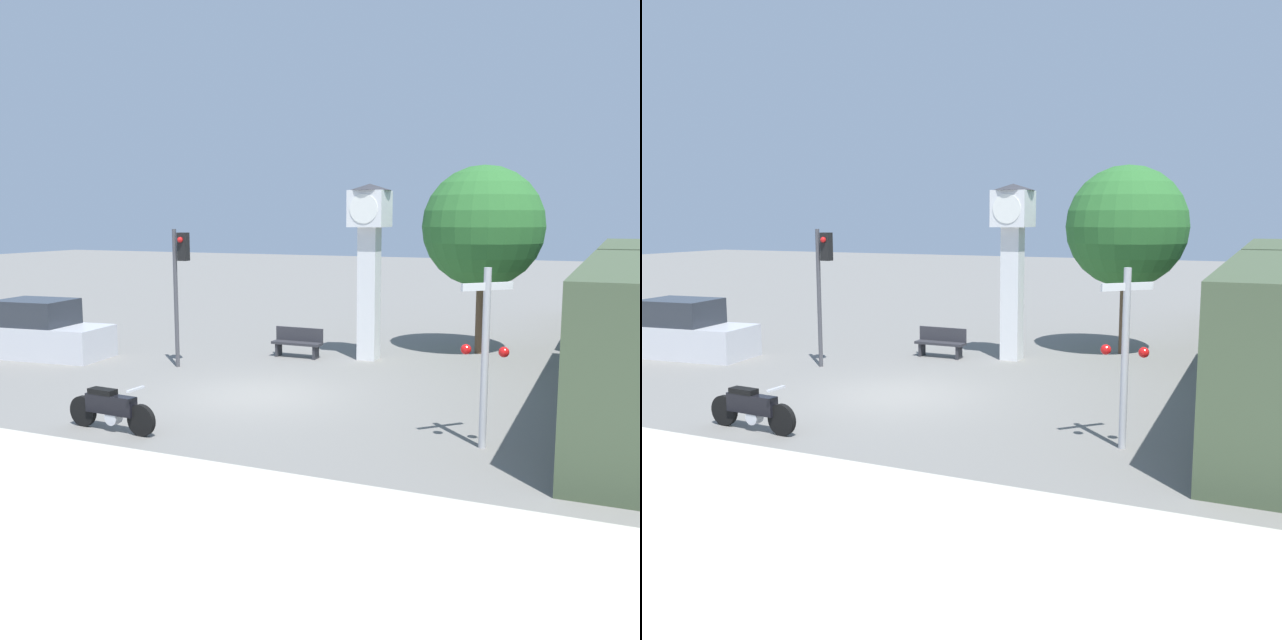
# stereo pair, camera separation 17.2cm
# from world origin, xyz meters

# --- Properties ---
(ground_plane) EXTENTS (120.00, 120.00, 0.00)m
(ground_plane) POSITION_xyz_m (0.00, 0.00, 0.00)
(ground_plane) COLOR slate
(sidewalk_strip) EXTENTS (36.00, 6.00, 0.10)m
(sidewalk_strip) POSITION_xyz_m (0.00, -7.79, 0.05)
(sidewalk_strip) COLOR #BCB7A8
(sidewalk_strip) RESTS_ON ground_plane
(motorcycle) EXTENTS (2.20, 0.48, 0.97)m
(motorcycle) POSITION_xyz_m (-1.34, -3.79, 0.47)
(motorcycle) COLOR black
(motorcycle) RESTS_ON ground_plane
(clock_tower) EXTENTS (1.30, 1.30, 5.34)m
(clock_tower) POSITION_xyz_m (1.01, 5.34, 3.52)
(clock_tower) COLOR white
(clock_tower) RESTS_ON ground_plane
(traffic_light) EXTENTS (0.50, 0.35, 4.01)m
(traffic_light) POSITION_xyz_m (-3.60, 2.06, 2.77)
(traffic_light) COLOR #47474C
(traffic_light) RESTS_ON ground_plane
(railroad_crossing_signal) EXTENTS (0.90, 0.82, 3.43)m
(railroad_crossing_signal) POSITION_xyz_m (5.85, -1.87, 1.88)
(railroad_crossing_signal) COLOR #B7B7BC
(railroad_crossing_signal) RESTS_ON ground_plane
(street_tree) EXTENTS (3.83, 3.83, 5.97)m
(street_tree) POSITION_xyz_m (3.97, 7.69, 4.04)
(street_tree) COLOR brown
(street_tree) RESTS_ON ground_plane
(bench) EXTENTS (1.60, 0.44, 0.92)m
(bench) POSITION_xyz_m (-1.13, 4.78, 0.49)
(bench) COLOR #2D2D33
(bench) RESTS_ON ground_plane
(parked_car) EXTENTS (4.36, 2.22, 1.80)m
(parked_car) POSITION_xyz_m (-8.57, 1.68, 0.75)
(parked_car) COLOR silver
(parked_car) RESTS_ON ground_plane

